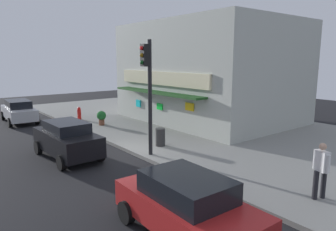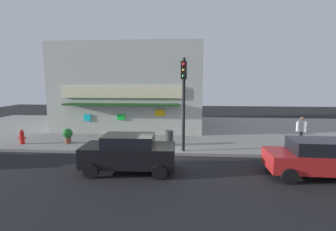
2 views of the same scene
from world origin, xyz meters
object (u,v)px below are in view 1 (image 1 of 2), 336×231
object	(u,v)px
parked_car_black	(67,139)
parked_car_red	(187,205)
pedestrian	(321,168)
potted_plant_by_doorway	(101,117)
traffic_light	(148,83)
parked_car_silver	(19,111)
fire_hydrant	(79,113)
trash_can	(160,137)

from	to	relation	value
parked_car_black	parked_car_red	bearing A→B (deg)	0.22
parked_car_black	pedestrian	bearing A→B (deg)	25.50
parked_car_red	potted_plant_by_doorway	bearing A→B (deg)	162.63
pedestrian	traffic_light	bearing A→B (deg)	-167.02
parked_car_red	parked_car_silver	bearing A→B (deg)	179.26
fire_hydrant	trash_can	world-z (taller)	fire_hydrant
pedestrian	potted_plant_by_doorway	world-z (taller)	pedestrian
fire_hydrant	potted_plant_by_doorway	xyz separation A→B (m)	(2.76, 0.40, 0.12)
parked_car_silver	parked_car_red	bearing A→B (deg)	-0.74
parked_car_black	parked_car_silver	size ratio (longest dim) A/B	0.91
fire_hydrant	parked_car_silver	world-z (taller)	parked_car_silver
pedestrian	parked_car_red	bearing A→B (deg)	-105.24
traffic_light	parked_car_red	size ratio (longest dim) A/B	1.21
trash_can	parked_car_silver	distance (m)	12.38
pedestrian	parked_car_silver	xyz separation A→B (m)	(-19.64, -4.22, -0.35)
pedestrian	parked_car_black	bearing A→B (deg)	-154.50
pedestrian	parked_car_black	xyz separation A→B (m)	(-9.40, -4.48, -0.29)
traffic_light	trash_can	world-z (taller)	traffic_light
traffic_light	pedestrian	distance (m)	7.55
trash_can	parked_car_black	distance (m)	4.46
parked_car_black	parked_car_silver	bearing A→B (deg)	178.50
parked_car_red	fire_hydrant	bearing A→B (deg)	166.88
traffic_light	parked_car_black	distance (m)	4.54
potted_plant_by_doorway	parked_car_black	world-z (taller)	parked_car_black
pedestrian	potted_plant_by_doorway	bearing A→B (deg)	-178.57
potted_plant_by_doorway	fire_hydrant	bearing A→B (deg)	-171.73
traffic_light	pedestrian	bearing A→B (deg)	12.98
fire_hydrant	potted_plant_by_doorway	size ratio (longest dim) A/B	0.96
potted_plant_by_doorway	parked_car_silver	world-z (taller)	parked_car_silver
fire_hydrant	parked_car_red	size ratio (longest dim) A/B	0.21
fire_hydrant	parked_car_red	world-z (taller)	parked_car_red
fire_hydrant	potted_plant_by_doorway	world-z (taller)	potted_plant_by_doorway
parked_car_red	pedestrian	bearing A→B (deg)	74.76
potted_plant_by_doorway	traffic_light	bearing A→B (deg)	-9.79
trash_can	parked_car_black	world-z (taller)	parked_car_black
fire_hydrant	trash_can	distance (m)	9.18
fire_hydrant	trash_can	size ratio (longest dim) A/B	1.02
trash_can	pedestrian	world-z (taller)	pedestrian
parked_car_red	traffic_light	bearing A→B (deg)	153.93
trash_can	parked_car_black	size ratio (longest dim) A/B	0.21
traffic_light	parked_car_black	bearing A→B (deg)	-129.81
parked_car_black	trash_can	bearing A→B (deg)	70.33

